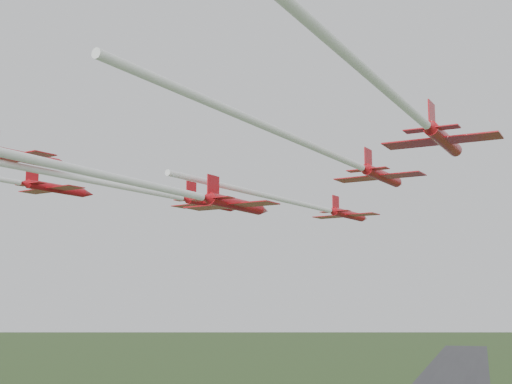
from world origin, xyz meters
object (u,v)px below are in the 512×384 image
(jet_row2_left, at_px, (140,190))
(jet_row3_right, at_px, (413,113))
(jet_lead, at_px, (318,208))
(jet_row3_mid, at_px, (139,183))
(jet_row2_right, at_px, (342,159))

(jet_row2_left, relative_size, jet_row3_right, 1.18)
(jet_lead, bearing_deg, jet_row3_right, -52.11)
(jet_row2_left, bearing_deg, jet_row3_mid, -47.92)
(jet_row2_left, xyz_separation_m, jet_row3_mid, (9.69, -19.42, -2.82))
(jet_row2_right, distance_m, jet_row3_mid, 18.91)
(jet_row2_left, bearing_deg, jet_row2_right, -3.20)
(jet_lead, bearing_deg, jet_row2_right, -56.77)
(jet_lead, xyz_separation_m, jet_row2_left, (-16.99, -15.81, 0.68))
(jet_lead, xyz_separation_m, jet_row2_right, (7.70, -24.20, 1.13))
(jet_row2_left, bearing_deg, jet_lead, 58.51)
(jet_row3_mid, height_order, jet_row3_right, jet_row3_right)
(jet_row2_left, distance_m, jet_row3_mid, 21.89)
(jet_row2_right, bearing_deg, jet_row3_mid, -130.91)
(jet_row2_left, xyz_separation_m, jet_row2_right, (24.69, -8.39, 0.44))
(jet_lead, relative_size, jet_row2_left, 0.78)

